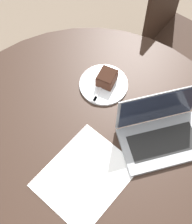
% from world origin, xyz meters
% --- Properties ---
extents(ground_plane, '(12.00, 12.00, 0.00)m').
position_xyz_m(ground_plane, '(0.00, 0.00, 0.00)').
color(ground_plane, '#6B5B4C').
extents(dining_table, '(1.32, 1.32, 0.72)m').
position_xyz_m(dining_table, '(0.00, 0.00, 0.61)').
color(dining_table, black).
rests_on(dining_table, ground_plane).
extents(chair, '(0.55, 0.55, 0.99)m').
position_xyz_m(chair, '(-0.90, 0.28, 0.51)').
color(chair, black).
rests_on(chair, ground_plane).
extents(paper_document, '(0.43, 0.40, 0.00)m').
position_xyz_m(paper_document, '(0.10, 0.02, 0.72)').
color(paper_document, white).
rests_on(paper_document, dining_table).
extents(plate, '(0.21, 0.21, 0.01)m').
position_xyz_m(plate, '(-0.32, -0.02, 0.73)').
color(plate, silver).
rests_on(plate, dining_table).
extents(cake_slice, '(0.09, 0.09, 0.06)m').
position_xyz_m(cake_slice, '(-0.34, -0.01, 0.76)').
color(cake_slice, '#472619').
rests_on(cake_slice, plate).
extents(fork, '(0.17, 0.04, 0.00)m').
position_xyz_m(fork, '(-0.29, -0.03, 0.74)').
color(fork, silver).
rests_on(fork, plate).
extents(laptop, '(0.35, 0.39, 0.22)m').
position_xyz_m(laptop, '(-0.14, 0.26, 0.76)').
color(laptop, gray).
rests_on(laptop, dining_table).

